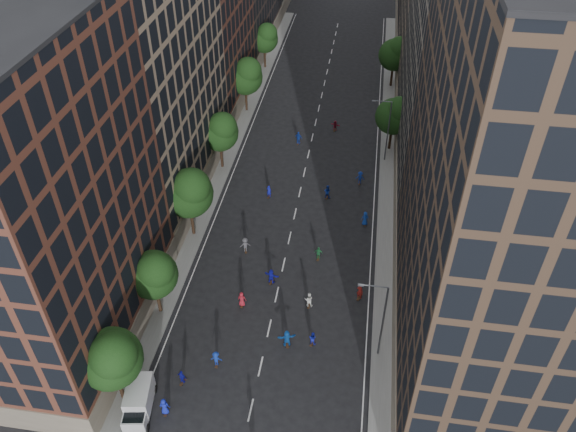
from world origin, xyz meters
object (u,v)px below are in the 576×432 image
at_px(skater_0, 165,407).
at_px(streetlamp_far, 387,128).
at_px(streetlamp_near, 381,317).
at_px(cargo_van, 138,401).
at_px(skater_2, 313,338).

bearing_deg(skater_0, streetlamp_far, -119.75).
height_order(streetlamp_far, skater_0, streetlamp_far).
xyz_separation_m(streetlamp_near, skater_0, (-17.48, -8.82, -4.28)).
xyz_separation_m(streetlamp_near, cargo_van, (-19.69, -8.89, -3.89)).
relative_size(cargo_van, skater_2, 3.22).
distance_m(streetlamp_far, skater_2, 33.53).
relative_size(streetlamp_far, skater_0, 5.10).
distance_m(streetlamp_near, skater_2, 7.43).
xyz_separation_m(streetlamp_near, streetlamp_far, (0.00, 33.00, 0.00)).
distance_m(streetlamp_far, cargo_van, 46.45).
distance_m(streetlamp_near, streetlamp_far, 33.00).
bearing_deg(skater_2, streetlamp_far, -81.05).
bearing_deg(cargo_van, skater_0, -7.35).
bearing_deg(skater_0, streetlamp_near, -160.29).
height_order(streetlamp_near, cargo_van, streetlamp_near).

